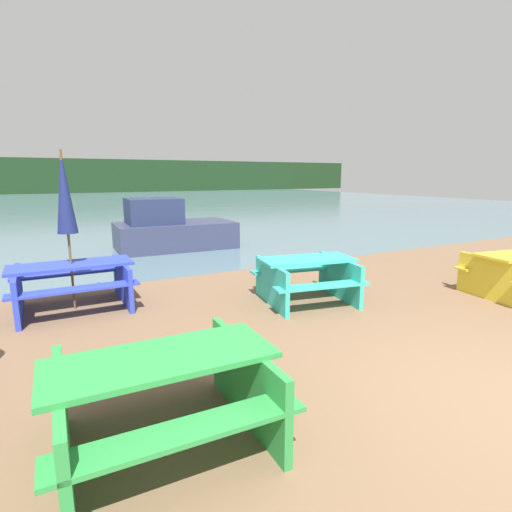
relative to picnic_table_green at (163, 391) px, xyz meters
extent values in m
cube|color=slate|center=(3.05, 29.96, -0.45)|extent=(60.00, 50.00, 0.00)
cube|color=#193319|center=(3.05, 49.96, 1.55)|extent=(80.00, 1.60, 4.00)
cube|color=green|center=(0.00, 0.00, 0.26)|extent=(1.70, 0.74, 0.04)
cube|color=green|center=(-0.01, -0.55, 0.00)|extent=(1.69, 0.32, 0.04)
cube|color=green|center=(0.01, 0.55, 0.00)|extent=(1.69, 0.32, 0.04)
cube|color=green|center=(-0.70, 0.02, -0.10)|extent=(0.10, 1.38, 0.69)
cube|color=green|center=(0.70, -0.02, -0.10)|extent=(0.10, 1.38, 0.69)
cube|color=yellow|center=(6.63, 1.45, -0.02)|extent=(1.76, 0.54, 0.04)
cube|color=yellow|center=(5.83, 1.02, -0.09)|extent=(0.27, 1.38, 0.71)
cube|color=#33B7A8|center=(3.06, 2.45, 0.26)|extent=(1.62, 0.96, 0.04)
cube|color=#33B7A8|center=(2.97, 1.91, -0.04)|extent=(1.54, 0.54, 0.04)
cube|color=#33B7A8|center=(3.16, 2.99, -0.04)|extent=(1.54, 0.54, 0.04)
cube|color=#33B7A8|center=(2.45, 2.56, -0.10)|extent=(0.31, 1.37, 0.69)
cube|color=#33B7A8|center=(3.67, 2.34, -0.10)|extent=(0.31, 1.37, 0.69)
cube|color=blue|center=(-0.36, 3.86, 0.25)|extent=(1.78, 0.70, 0.04)
cube|color=blue|center=(-0.36, 3.31, 0.00)|extent=(1.77, 0.28, 0.04)
cube|color=blue|center=(-0.36, 4.41, 0.00)|extent=(1.77, 0.28, 0.04)
cube|color=blue|center=(-1.11, 3.86, -0.11)|extent=(0.07, 1.38, 0.68)
cube|color=blue|center=(0.39, 3.86, -0.11)|extent=(0.07, 1.38, 0.68)
cylinder|color=brown|center=(-0.36, 3.86, 0.77)|extent=(0.04, 0.04, 2.43)
cone|color=navy|center=(-0.36, 3.86, 1.37)|extent=(0.29, 0.29, 1.23)
cube|color=#333856|center=(2.64, 8.32, -0.08)|extent=(3.32, 1.91, 0.74)
cube|color=navy|center=(2.06, 8.34, 0.64)|extent=(1.48, 1.30, 0.70)
camera|label=1|loc=(-0.69, -2.77, 1.61)|focal=28.00mm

